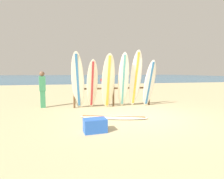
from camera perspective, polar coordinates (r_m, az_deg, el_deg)
ground_plane at (r=6.44m, az=8.80°, el=-8.84°), size 120.00×120.00×0.00m
ocean_water at (r=63.86m, az=-10.63°, el=4.05°), size 120.00×80.00×0.01m
surfboard_rack at (r=8.26m, az=0.46°, el=-0.84°), size 3.68×0.09×1.00m
surfboard_leaning_far_left at (r=7.72m, az=-10.91°, el=2.70°), size 0.67×0.93×2.44m
surfboard_leaning_left at (r=7.78m, az=-6.39°, el=1.66°), size 0.49×0.94×2.14m
surfboard_leaning_center_left at (r=7.76m, az=-1.21°, el=2.64°), size 0.61×0.71×2.40m
surfboard_leaning_center at (r=7.99m, az=3.67°, el=2.91°), size 0.60×0.99×2.45m
surfboard_leaning_center_right at (r=8.25m, az=7.58°, el=3.40°), size 0.55×0.87×2.58m
surfboard_leaning_right at (r=8.37m, az=11.90°, el=1.88°), size 0.60×0.77×2.15m
surfboard_lying_on_sand at (r=6.25m, az=0.49°, el=-8.88°), size 2.42×1.24×0.08m
beachgoer_standing at (r=8.51m, az=-21.43°, el=0.51°), size 0.29×0.22×1.64m
small_boat_offshore at (r=33.91m, az=-1.93°, el=3.31°), size 2.23×1.60×0.71m
cooler_box at (r=4.86m, az=-5.48°, el=-11.37°), size 0.64×0.46×0.36m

